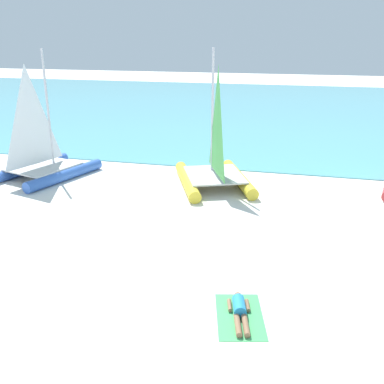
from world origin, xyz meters
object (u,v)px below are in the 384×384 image
sailboat_yellow (214,167)px  towel_right (240,316)px  sailboat_blue (44,159)px  sunbather_right (240,310)px

sailboat_yellow → towel_right: 9.82m
sailboat_yellow → towel_right: bearing=-97.7°
sailboat_blue → sailboat_yellow: bearing=21.5°
sunbather_right → towel_right: bearing=-90.0°
sailboat_blue → towel_right: (10.51, -8.78, -0.86)m
sailboat_blue → towel_right: bearing=-23.1°
sailboat_yellow → towel_right: sailboat_yellow is taller
towel_right → sunbather_right: sunbather_right is taller
sailboat_yellow → sunbather_right: bearing=-97.7°
sailboat_blue → towel_right: 13.72m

